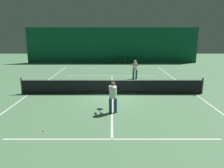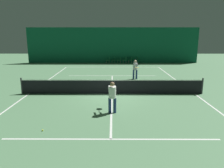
% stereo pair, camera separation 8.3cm
% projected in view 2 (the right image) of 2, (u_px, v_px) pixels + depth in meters
% --- Properties ---
extents(ground_plane, '(60.00, 60.00, 0.00)m').
position_uv_depth(ground_plane, '(112.00, 94.00, 14.46)').
color(ground_plane, '#56845B').
extents(backdrop_curtain, '(23.00, 0.12, 4.72)m').
position_uv_depth(backdrop_curtain, '(113.00, 45.00, 29.39)').
color(backdrop_curtain, '#0F5138').
rests_on(backdrop_curtain, ground).
extents(court_line_baseline_far, '(11.00, 0.10, 0.00)m').
position_uv_depth(court_line_baseline_far, '(112.00, 67.00, 26.06)').
color(court_line_baseline_far, white).
rests_on(court_line_baseline_far, ground).
extents(court_line_service_far, '(8.25, 0.10, 0.00)m').
position_uv_depth(court_line_service_far, '(112.00, 76.00, 20.70)').
color(court_line_service_far, white).
rests_on(court_line_service_far, ground).
extents(court_line_service_near, '(8.25, 0.10, 0.00)m').
position_uv_depth(court_line_service_near, '(111.00, 139.00, 8.23)').
color(court_line_service_near, white).
rests_on(court_line_service_near, ground).
extents(court_line_sideline_left, '(0.10, 23.80, 0.00)m').
position_uv_depth(court_line_sideline_left, '(29.00, 94.00, 14.49)').
color(court_line_sideline_left, white).
rests_on(court_line_sideline_left, ground).
extents(court_line_sideline_right, '(0.10, 23.80, 0.00)m').
position_uv_depth(court_line_sideline_right, '(195.00, 94.00, 14.44)').
color(court_line_sideline_right, white).
rests_on(court_line_sideline_right, ground).
extents(court_line_centre, '(0.10, 12.80, 0.00)m').
position_uv_depth(court_line_centre, '(112.00, 94.00, 14.46)').
color(court_line_centre, white).
rests_on(court_line_centre, ground).
extents(tennis_net, '(12.00, 0.10, 1.07)m').
position_uv_depth(tennis_net, '(112.00, 86.00, 14.35)').
color(tennis_net, black).
rests_on(tennis_net, ground).
extents(player_near, '(0.42, 1.33, 1.59)m').
position_uv_depth(player_near, '(112.00, 95.00, 10.82)').
color(player_near, navy).
rests_on(player_near, ground).
extents(player_far, '(0.43, 1.36, 1.67)m').
position_uv_depth(player_far, '(135.00, 68.00, 18.94)').
color(player_far, navy).
rests_on(player_far, ground).
extents(courtside_chair_0, '(0.44, 0.44, 0.84)m').
position_uv_depth(courtside_chair_0, '(108.00, 60.00, 29.28)').
color(courtside_chair_0, '#99999E').
rests_on(courtside_chair_0, ground).
extents(courtside_chair_1, '(0.44, 0.44, 0.84)m').
position_uv_depth(courtside_chair_1, '(114.00, 60.00, 29.27)').
color(courtside_chair_1, '#99999E').
rests_on(courtside_chair_1, ground).
extents(courtside_chair_2, '(0.44, 0.44, 0.84)m').
position_uv_depth(courtside_chair_2, '(120.00, 60.00, 29.27)').
color(courtside_chair_2, '#99999E').
rests_on(courtside_chair_2, ground).
extents(courtside_chair_3, '(0.44, 0.44, 0.84)m').
position_uv_depth(courtside_chair_3, '(125.00, 60.00, 29.27)').
color(courtside_chair_3, '#99999E').
rests_on(courtside_chair_3, ground).
extents(courtside_chair_4, '(0.44, 0.44, 0.84)m').
position_uv_depth(courtside_chair_4, '(131.00, 60.00, 29.26)').
color(courtside_chair_4, '#99999E').
rests_on(courtside_chair_4, ground).
extents(courtside_chair_5, '(0.44, 0.44, 0.84)m').
position_uv_depth(courtside_chair_5, '(136.00, 60.00, 29.26)').
color(courtside_chair_5, '#99999E').
rests_on(courtside_chair_5, ground).
extents(tennis_ball, '(0.07, 0.07, 0.07)m').
position_uv_depth(tennis_ball, '(43.00, 130.00, 8.91)').
color(tennis_ball, '#D1DB33').
rests_on(tennis_ball, ground).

